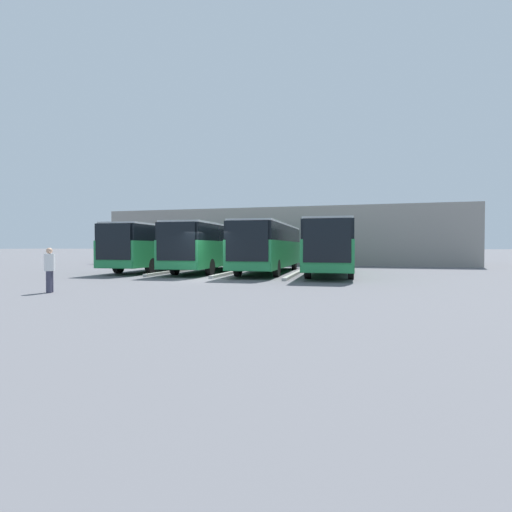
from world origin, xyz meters
TOP-DOWN VIEW (x-y plane):
  - ground_plane at (0.00, 0.00)m, footprint 600.00×600.00m
  - bus_0 at (-6.10, -5.74)m, footprint 3.07×12.41m
  - curb_divider_0 at (-4.07, -3.92)m, footprint 0.58×7.84m
  - bus_1 at (-2.03, -6.18)m, footprint 3.07×12.41m
  - curb_divider_1 at (0.00, -4.36)m, footprint 0.58×7.84m
  - bus_2 at (2.03, -6.38)m, footprint 3.07×12.41m
  - curb_divider_2 at (4.07, -4.56)m, footprint 0.58×7.84m
  - bus_3 at (6.10, -6.62)m, footprint 3.07×12.41m
  - pedestrian at (3.14, 7.18)m, footprint 0.49×0.49m
  - station_building at (0.00, -23.61)m, footprint 34.77×16.73m

SIDE VIEW (x-z plane):
  - ground_plane at x=0.00m, z-range 0.00..0.00m
  - curb_divider_0 at x=-4.07m, z-range 0.00..0.15m
  - curb_divider_1 at x=0.00m, z-range 0.00..0.15m
  - curb_divider_2 at x=4.07m, z-range 0.00..0.15m
  - pedestrian at x=3.14m, z-range 0.06..1.72m
  - bus_0 at x=-6.10m, z-range 0.19..3.36m
  - bus_1 at x=-2.03m, z-range 0.19..3.36m
  - bus_2 at x=2.03m, z-range 0.19..3.36m
  - bus_3 at x=6.10m, z-range 0.19..3.36m
  - station_building at x=0.00m, z-range 0.02..5.41m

